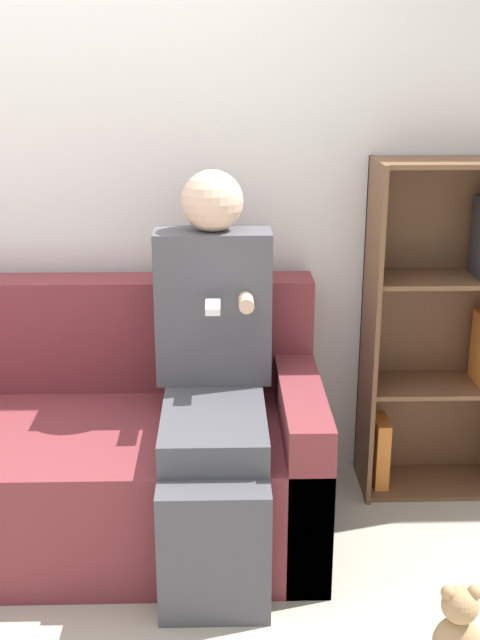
# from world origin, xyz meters

# --- Properties ---
(ground_plane) EXTENTS (14.00, 14.00, 0.00)m
(ground_plane) POSITION_xyz_m (0.00, 0.00, 0.00)
(ground_plane) COLOR #B2A893
(back_wall) EXTENTS (10.00, 0.06, 2.55)m
(back_wall) POSITION_xyz_m (0.00, 0.99, 1.27)
(back_wall) COLOR silver
(back_wall) RESTS_ON ground_plane
(couch) EXTENTS (2.16, 0.86, 0.89)m
(couch) POSITION_xyz_m (-0.09, 0.53, 0.30)
(couch) COLOR maroon
(couch) RESTS_ON ground_plane
(adult_seated) EXTENTS (0.41, 0.80, 1.33)m
(adult_seated) POSITION_xyz_m (0.61, 0.43, 0.69)
(adult_seated) COLOR #47474C
(adult_seated) RESTS_ON ground_plane
(bookshelf) EXTENTS (0.58, 0.31, 1.34)m
(bookshelf) POSITION_xyz_m (1.53, 0.84, 0.71)
(bookshelf) COLOR brown
(bookshelf) RESTS_ON ground_plane
(teddy_bear) EXTENTS (0.14, 0.11, 0.28)m
(teddy_bear) POSITION_xyz_m (1.31, -0.25, 0.13)
(teddy_bear) COLOR tan
(teddy_bear) RESTS_ON ground_plane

